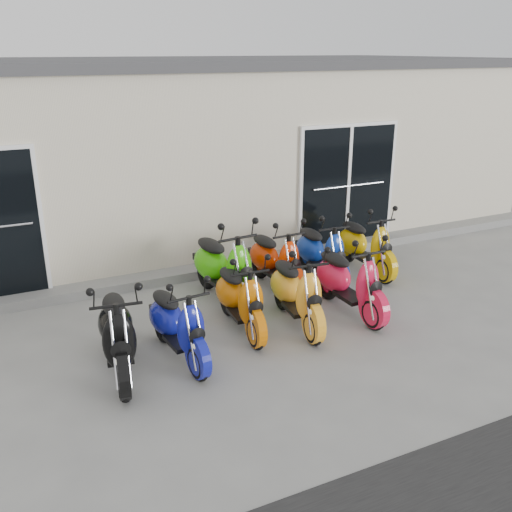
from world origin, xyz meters
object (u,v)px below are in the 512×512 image
object	(u,v)px
scooter_front_orange_a	(240,289)
scooter_back_blue	(322,245)
scooter_back_yellow	(366,237)
scooter_front_black	(116,323)
scooter_front_orange_b	(297,283)
scooter_back_green	(224,258)
scooter_back_red	(276,252)
scooter_front_blue	(177,315)
scooter_front_red	(350,272)

from	to	relation	value
scooter_front_orange_a	scooter_back_blue	world-z (taller)	scooter_back_blue
scooter_front_orange_a	scooter_back_yellow	size ratio (longest dim) A/B	0.97
scooter_front_black	scooter_back_yellow	size ratio (longest dim) A/B	1.04
scooter_front_black	scooter_front_orange_b	xyz separation A→B (m)	(2.43, 0.17, -0.02)
scooter_back_green	scooter_back_red	distance (m)	0.92
scooter_front_blue	scooter_back_green	distance (m)	1.72
scooter_front_blue	scooter_back_green	world-z (taller)	scooter_back_green
scooter_front_blue	scooter_back_red	bearing A→B (deg)	28.98
scooter_front_blue	scooter_front_red	distance (m)	2.58
scooter_back_yellow	scooter_front_orange_a	bearing A→B (deg)	-158.08
scooter_front_blue	scooter_front_black	bearing A→B (deg)	174.12
scooter_front_red	scooter_front_orange_a	bearing A→B (deg)	172.47
scooter_front_orange_a	scooter_front_red	xyz separation A→B (m)	(1.60, -0.17, 0.03)
scooter_front_black	scooter_front_red	xyz separation A→B (m)	(3.28, 0.19, -0.01)
scooter_front_black	scooter_front_red	size ratio (longest dim) A/B	1.01
scooter_front_black	scooter_back_yellow	world-z (taller)	scooter_front_black
scooter_front_orange_a	scooter_back_red	world-z (taller)	scooter_back_red
scooter_front_blue	scooter_back_yellow	xyz separation A→B (m)	(3.72, 1.40, 0.02)
scooter_back_green	scooter_back_red	bearing A→B (deg)	1.25
scooter_back_blue	scooter_back_yellow	distance (m)	0.85
scooter_back_green	scooter_front_black	bearing A→B (deg)	-150.71
scooter_front_orange_b	scooter_back_blue	bearing A→B (deg)	53.87
scooter_front_orange_b	scooter_back_yellow	xyz separation A→B (m)	(2.00, 1.22, -0.01)
scooter_front_black	scooter_front_orange_b	world-z (taller)	scooter_front_black
scooter_front_blue	scooter_front_red	bearing A→B (deg)	-1.21
scooter_front_blue	scooter_back_blue	bearing A→B (deg)	20.60
scooter_back_green	scooter_back_red	xyz separation A→B (m)	(0.91, 0.11, -0.08)
scooter_back_red	scooter_back_yellow	xyz separation A→B (m)	(1.68, -0.00, 0.00)
scooter_front_orange_b	scooter_back_red	bearing A→B (deg)	82.16
scooter_back_blue	scooter_back_yellow	size ratio (longest dim) A/B	1.00
scooter_back_blue	scooter_front_red	bearing A→B (deg)	-100.54
scooter_front_blue	scooter_front_red	xyz separation A→B (m)	(2.57, 0.19, 0.04)
scooter_back_yellow	scooter_front_blue	bearing A→B (deg)	-158.07
scooter_front_orange_b	scooter_back_blue	world-z (taller)	scooter_front_orange_b
scooter_front_blue	scooter_front_orange_b	xyz separation A→B (m)	(1.72, 0.18, 0.03)
scooter_front_orange_a	scooter_back_blue	size ratio (longest dim) A/B	0.97
scooter_front_orange_a	scooter_front_red	size ratio (longest dim) A/B	0.95
scooter_back_red	scooter_front_orange_a	bearing A→B (deg)	-137.92
scooter_front_orange_a	scooter_back_yellow	distance (m)	2.93
scooter_back_green	scooter_back_yellow	xyz separation A→B (m)	(2.58, 0.11, -0.08)
scooter_front_black	scooter_front_red	world-z (taller)	scooter_front_black
scooter_front_blue	scooter_front_orange_b	bearing A→B (deg)	0.40
scooter_front_orange_b	scooter_front_red	size ratio (longest dim) A/B	0.99
scooter_front_orange_b	scooter_front_black	bearing A→B (deg)	-168.99
scooter_back_yellow	scooter_front_red	bearing A→B (deg)	-132.24
scooter_front_blue	scooter_back_green	bearing A→B (deg)	43.24
scooter_back_blue	scooter_back_yellow	xyz separation A→B (m)	(0.85, -0.00, 0.00)
scooter_back_blue	scooter_front_black	bearing A→B (deg)	-155.59
scooter_back_green	scooter_back_red	size ratio (longest dim) A/B	1.13
scooter_front_black	scooter_front_orange_a	world-z (taller)	scooter_front_black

